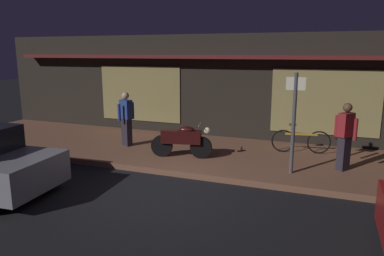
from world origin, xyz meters
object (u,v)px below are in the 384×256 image
object	(u,v)px
bicycle_parked	(301,141)
sign_post	(294,117)
person_photographer	(126,118)
motorcycle	(182,140)
person_bystander	(345,135)

from	to	relation	value
bicycle_parked	sign_post	xyz separation A→B (m)	(-0.05, -1.95, 1.00)
person_photographer	sign_post	xyz separation A→B (m)	(5.06, -0.87, 0.48)
motorcycle	sign_post	size ratio (longest dim) A/B	0.70
motorcycle	person_bystander	distance (m)	4.15
person_photographer	sign_post	size ratio (longest dim) A/B	0.70
bicycle_parked	person_photographer	bearing A→B (deg)	-168.08
bicycle_parked	person_bystander	size ratio (longest dim) A/B	0.98
sign_post	person_photographer	bearing A→B (deg)	170.23
bicycle_parked	person_photographer	xyz separation A→B (m)	(-5.11, -1.08, 0.52)
person_photographer	person_bystander	size ratio (longest dim) A/B	1.00
motorcycle	bicycle_parked	size ratio (longest dim) A/B	1.03
motorcycle	person_bystander	xyz separation A→B (m)	(4.11, 0.39, 0.38)
person_photographer	person_bystander	distance (m)	6.22
person_photographer	person_bystander	xyz separation A→B (m)	(6.22, -0.18, 0.00)
bicycle_parked	person_bystander	xyz separation A→B (m)	(1.11, -1.26, 0.52)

